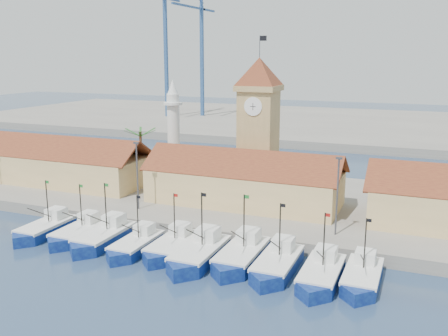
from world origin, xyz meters
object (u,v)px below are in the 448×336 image
at_px(clock_tower, 259,122).
at_px(minaret, 174,130).
at_px(boat_5, 198,255).
at_px(boat_0, 44,229).

bearing_deg(clock_tower, minaret, 172.39).
xyz_separation_m(boat_5, clock_tower, (-1.40, 23.88, 11.15)).
bearing_deg(minaret, clock_tower, -7.61).
bearing_deg(clock_tower, boat_0, -129.67).
bearing_deg(boat_5, clock_tower, 93.35).
bearing_deg(boat_5, minaret, 122.35).
height_order(boat_0, boat_5, boat_5).
xyz_separation_m(boat_0, clock_tower, (19.50, 23.51, 11.23)).
distance_m(boat_5, clock_tower, 26.39).
relative_size(boat_0, clock_tower, 0.41).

